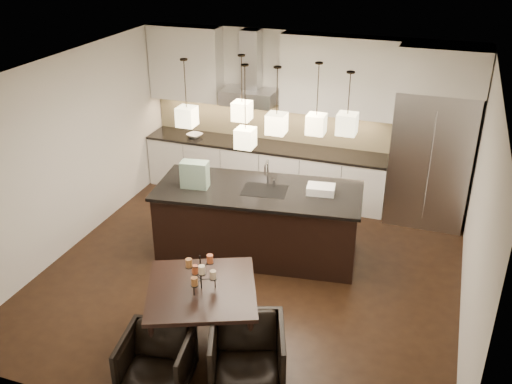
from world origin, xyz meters
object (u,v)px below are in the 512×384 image
(armchair_left, at_px, (156,362))
(refrigerator, at_px, (431,158))
(island_body, at_px, (258,223))
(armchair_right, at_px, (247,355))
(dining_table, at_px, (203,314))

(armchair_left, bearing_deg, refrigerator, 54.41)
(refrigerator, distance_m, island_body, 2.91)
(armchair_right, bearing_deg, armchair_left, -176.48)
(island_body, xyz_separation_m, armchair_left, (-0.12, -2.85, -0.17))
(island_body, distance_m, armchair_right, 2.59)
(dining_table, bearing_deg, refrigerator, 37.49)
(island_body, height_order, armchair_right, island_body)
(refrigerator, xyz_separation_m, armchair_right, (-1.45, -4.32, -0.72))
(refrigerator, relative_size, armchair_left, 3.02)
(refrigerator, bearing_deg, armchair_right, -108.55)
(island_body, height_order, dining_table, island_body)
(refrigerator, bearing_deg, armchair_left, -116.21)
(dining_table, relative_size, armchair_left, 1.68)
(refrigerator, height_order, dining_table, refrigerator)
(island_body, bearing_deg, refrigerator, 32.38)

